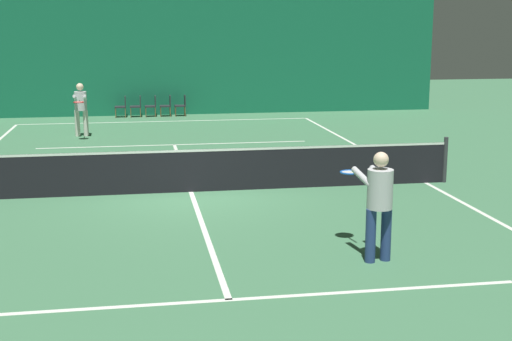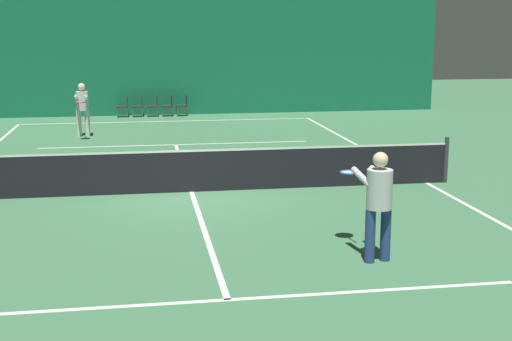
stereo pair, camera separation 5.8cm
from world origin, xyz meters
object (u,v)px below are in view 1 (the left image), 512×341
courtside_chair_3 (167,104)px  player_near (378,198)px  player_far (81,106)px  courtside_chair_2 (152,105)px  courtside_chair_0 (122,105)px  tennis_net (190,169)px  courtside_chair_4 (182,104)px  courtside_chair_1 (137,105)px

courtside_chair_3 → player_near: bearing=7.3°
player_far → courtside_chair_2: bearing=152.0°
courtside_chair_3 → courtside_chair_0: bearing=-90.0°
tennis_net → courtside_chair_3: size_ratio=14.29×
player_far → courtside_chair_3: 5.70m
player_far → courtside_chair_4: bearing=141.9°
player_near → courtside_chair_4: size_ratio=2.07×
player_far → courtside_chair_4: 6.04m
tennis_net → courtside_chair_0: (-1.65, 13.43, -0.03)m
courtside_chair_4 → courtside_chair_1: bearing=-90.0°
courtside_chair_2 → courtside_chair_3: bearing=90.0°
courtside_chair_1 → courtside_chair_2: size_ratio=1.00×
player_far → courtside_chair_2: (2.45, 4.79, -0.53)m
courtside_chair_4 → courtside_chair_0: bearing=-90.0°
courtside_chair_0 → courtside_chair_1: (0.59, 0.00, 0.00)m
player_near → courtside_chair_2: (-2.97, 18.59, -0.53)m
tennis_net → courtside_chair_4: size_ratio=14.29×
courtside_chair_0 → courtside_chair_4: same height
player_far → courtside_chair_1: player_far is taller
tennis_net → courtside_chair_3: tennis_net is taller
tennis_net → courtside_chair_4: bearing=86.9°
tennis_net → courtside_chair_3: (0.12, 13.43, -0.03)m
player_near → courtside_chair_3: bearing=-2.8°
courtside_chair_1 → courtside_chair_4: same height
courtside_chair_3 → courtside_chair_4: bearing=90.0°
courtside_chair_2 → courtside_chair_1: bearing=-90.0°
tennis_net → courtside_chair_0: bearing=97.0°
player_near → player_far: size_ratio=0.99×
player_near → player_far: player_far is taller
courtside_chair_4 → player_far: bearing=-37.2°
courtside_chair_4 → player_near: bearing=5.5°
courtside_chair_3 → courtside_chair_1: bearing=-90.0°
courtside_chair_4 → tennis_net: bearing=-3.1°
courtside_chair_0 → player_far: bearing=-14.8°
courtside_chair_0 → courtside_chair_3: bearing=90.0°
courtside_chair_2 → courtside_chair_3: (0.59, 0.00, 0.00)m
courtside_chair_2 → courtside_chair_4: size_ratio=1.00×
courtside_chair_0 → courtside_chair_3: same height
tennis_net → courtside_chair_1: (-1.06, 13.43, -0.03)m
player_near → courtside_chair_3: size_ratio=2.07×
player_far → courtside_chair_1: bearing=157.9°
courtside_chair_0 → courtside_chair_3: 1.78m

